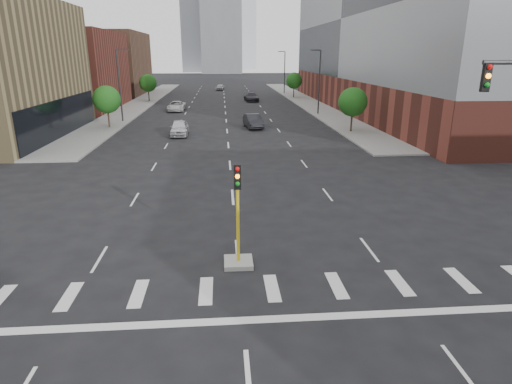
{
  "coord_description": "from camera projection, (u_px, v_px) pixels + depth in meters",
  "views": [
    {
      "loc": [
        -0.54,
        -7.24,
        8.48
      ],
      "look_at": [
        0.92,
        11.18,
        2.5
      ],
      "focal_mm": 30.0,
      "sensor_mm": 36.0,
      "label": 1
    }
  ],
  "objects": [
    {
      "name": "tower_mid",
      "position": [
        221.0,
        23.0,
        192.45
      ],
      "size": [
        18.0,
        18.0,
        44.0
      ],
      "primitive_type": "cube",
      "color": "slate",
      "rests_on": "ground"
    },
    {
      "name": "sidewalk_right_far",
      "position": [
        304.0,
        101.0,
        80.81
      ],
      "size": [
        5.0,
        92.0,
        0.15
      ],
      "primitive_type": "cube",
      "color": "gray",
      "rests_on": "ground"
    },
    {
      "name": "car_distant",
      "position": [
        220.0,
        87.0,
        104.58
      ],
      "size": [
        2.26,
        4.64,
        1.52
      ],
      "primitive_type": "imported",
      "rotation": [
        0.0,
        0.0,
        -0.11
      ],
      "color": "#A3A3A7",
      "rests_on": "ground"
    },
    {
      "name": "building_right_main",
      "position": [
        417.0,
        37.0,
        65.26
      ],
      "size": [
        24.0,
        70.0,
        22.0
      ],
      "color": "brown",
      "rests_on": "ground"
    },
    {
      "name": "car_deep_right",
      "position": [
        251.0,
        97.0,
        80.22
      ],
      "size": [
        2.8,
        5.76,
        1.61
      ],
      "primitive_type": "imported",
      "rotation": [
        0.0,
        0.0,
        0.1
      ],
      "color": "#232228",
      "rests_on": "ground"
    },
    {
      "name": "tree_left_far",
      "position": [
        148.0,
        83.0,
        78.56
      ],
      "size": [
        3.2,
        3.2,
        4.85
      ],
      "color": "#382619",
      "rests_on": "ground"
    },
    {
      "name": "sidewalk_left_far",
      "position": [
        143.0,
        102.0,
        78.56
      ],
      "size": [
        5.0,
        92.0,
        0.15
      ],
      "primitive_type": "cube",
      "color": "gray",
      "rests_on": "ground"
    },
    {
      "name": "streetlight_right_b",
      "position": [
        284.0,
        70.0,
        94.35
      ],
      "size": [
        1.6,
        0.22,
        9.07
      ],
      "color": "#2D2D30",
      "rests_on": "ground"
    },
    {
      "name": "streetlight_right_a",
      "position": [
        319.0,
        79.0,
        61.15
      ],
      "size": [
        1.6,
        0.22,
        9.07
      ],
      "color": "#2D2D30",
      "rests_on": "ground"
    },
    {
      "name": "tree_left_near",
      "position": [
        107.0,
        99.0,
        50.11
      ],
      "size": [
        3.2,
        3.2,
        4.85
      ],
      "color": "#382619",
      "rests_on": "ground"
    },
    {
      "name": "building_left_far_b",
      "position": [
        96.0,
        64.0,
        92.72
      ],
      "size": [
        20.0,
        24.0,
        13.0
      ],
      "primitive_type": "cube",
      "color": "brown",
      "rests_on": "ground"
    },
    {
      "name": "building_left_far_a",
      "position": [
        52.0,
        70.0,
        68.21
      ],
      "size": [
        20.0,
        22.0,
        12.0
      ],
      "primitive_type": "cube",
      "color": "brown",
      "rests_on": "ground"
    },
    {
      "name": "median_traffic_signal",
      "position": [
        238.0,
        244.0,
        17.73
      ],
      "size": [
        1.2,
        1.2,
        4.4
      ],
      "color": "#999993",
      "rests_on": "ground"
    },
    {
      "name": "car_mid_right",
      "position": [
        253.0,
        121.0,
        51.18
      ],
      "size": [
        2.34,
        5.1,
        1.62
      ],
      "primitive_type": "imported",
      "rotation": [
        0.0,
        0.0,
        0.13
      ],
      "color": "black",
      "rests_on": "ground"
    },
    {
      "name": "car_far_left",
      "position": [
        176.0,
        106.0,
        66.45
      ],
      "size": [
        2.63,
        5.44,
        1.49
      ],
      "primitive_type": "imported",
      "rotation": [
        0.0,
        0.0,
        -0.03
      ],
      "color": "beige",
      "rests_on": "ground"
    },
    {
      "name": "tree_right_near",
      "position": [
        353.0,
        102.0,
        47.47
      ],
      "size": [
        3.2,
        3.2,
        4.85
      ],
      "color": "#382619",
      "rests_on": "ground"
    },
    {
      "name": "car_near_left",
      "position": [
        179.0,
        128.0,
        46.5
      ],
      "size": [
        2.03,
        4.81,
        1.62
      ],
      "primitive_type": "imported",
      "rotation": [
        0.0,
        0.0,
        0.02
      ],
      "color": "silver",
      "rests_on": "ground"
    },
    {
      "name": "streetlight_left",
      "position": [
        120.0,
        83.0,
        54.4
      ],
      "size": [
        1.6,
        0.22,
        9.07
      ],
      "color": "#2D2D30",
      "rests_on": "ground"
    },
    {
      "name": "tree_right_far",
      "position": [
        294.0,
        81.0,
        85.41
      ],
      "size": [
        3.2,
        3.2,
        4.85
      ],
      "color": "#382619",
      "rests_on": "ground"
    }
  ]
}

